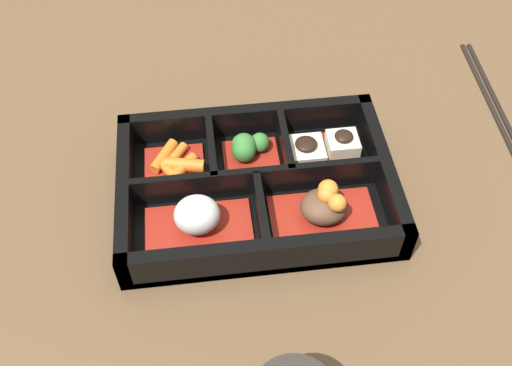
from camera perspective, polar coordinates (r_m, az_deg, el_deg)
The scene contains 9 objects.
ground_plane at distance 0.68m, azimuth 0.00°, elevation -1.34°, with size 3.00×3.00×0.00m, color brown.
bento_base at distance 0.67m, azimuth 0.00°, elevation -1.08°, with size 0.30×0.20×0.01m.
bento_rim at distance 0.66m, azimuth -0.04°, elevation 0.02°, with size 0.30×0.20×0.05m.
bowl_stew at distance 0.64m, azimuth 6.54°, elevation -2.31°, with size 0.11×0.06×0.05m.
bowl_rice at distance 0.62m, azimuth -5.59°, elevation -3.43°, with size 0.11×0.06×0.05m.
bowl_tofu at distance 0.70m, azimuth 6.48°, elevation 3.19°, with size 0.08×0.07×0.04m.
bowl_greens at distance 0.69m, azimuth -0.80°, elevation 3.07°, with size 0.06×0.07×0.03m.
bowl_carrots at distance 0.69m, azimuth -7.67°, elevation 1.62°, with size 0.07×0.07×0.02m.
chopsticks at distance 0.84m, azimuth 21.70°, elevation 7.26°, with size 0.03×0.24×0.01m.
Camera 1 is at (0.05, 0.41, 0.53)m, focal length 42.00 mm.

